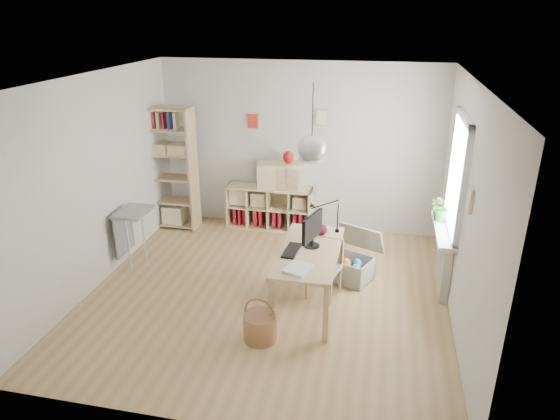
% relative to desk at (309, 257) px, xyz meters
% --- Properties ---
extents(ground, '(4.50, 4.50, 0.00)m').
position_rel_desk_xyz_m(ground, '(-0.55, 0.15, -0.66)').
color(ground, '#A88754').
rests_on(ground, ground).
extents(room_shell, '(4.50, 4.50, 4.50)m').
position_rel_desk_xyz_m(room_shell, '(-0.00, 0.00, 1.34)').
color(room_shell, white).
rests_on(room_shell, ground).
extents(window_unit, '(0.07, 1.16, 1.46)m').
position_rel_desk_xyz_m(window_unit, '(1.68, 0.75, 0.89)').
color(window_unit, white).
rests_on(window_unit, ground).
extents(radiator, '(0.10, 0.80, 0.80)m').
position_rel_desk_xyz_m(radiator, '(1.64, 0.75, -0.26)').
color(radiator, silver).
rests_on(radiator, ground).
extents(windowsill, '(0.22, 1.20, 0.06)m').
position_rel_desk_xyz_m(windowsill, '(1.59, 0.75, 0.17)').
color(windowsill, white).
rests_on(windowsill, radiator).
extents(desk, '(0.70, 1.50, 0.75)m').
position_rel_desk_xyz_m(desk, '(0.00, 0.00, 0.00)').
color(desk, tan).
rests_on(desk, ground).
extents(cube_shelf, '(1.40, 0.38, 0.72)m').
position_rel_desk_xyz_m(cube_shelf, '(-1.02, 2.23, -0.36)').
color(cube_shelf, beige).
rests_on(cube_shelf, ground).
extents(tall_bookshelf, '(0.80, 0.38, 2.00)m').
position_rel_desk_xyz_m(tall_bookshelf, '(-2.59, 1.95, 0.43)').
color(tall_bookshelf, tan).
rests_on(tall_bookshelf, ground).
extents(side_table, '(0.40, 0.55, 0.85)m').
position_rel_desk_xyz_m(side_table, '(-2.59, 0.50, 0.01)').
color(side_table, gray).
rests_on(side_table, ground).
extents(chair, '(0.46, 0.46, 0.76)m').
position_rel_desk_xyz_m(chair, '(0.17, 0.29, -0.22)').
color(chair, gray).
rests_on(chair, ground).
extents(wicker_basket, '(0.37, 0.37, 0.52)m').
position_rel_desk_xyz_m(wicker_basket, '(-0.41, -0.80, -0.49)').
color(wicker_basket, '#916341').
rests_on(wicker_basket, ground).
extents(storage_chest, '(0.86, 0.90, 0.66)m').
position_rel_desk_xyz_m(storage_chest, '(0.45, 0.80, -0.44)').
color(storage_chest, silver).
rests_on(storage_chest, ground).
extents(monitor, '(0.19, 0.47, 0.41)m').
position_rel_desk_xyz_m(monitor, '(0.01, 0.11, 0.33)').
color(monitor, black).
rests_on(monitor, desk).
extents(keyboard, '(0.19, 0.43, 0.02)m').
position_rel_desk_xyz_m(keyboard, '(-0.20, -0.07, 0.10)').
color(keyboard, black).
rests_on(keyboard, desk).
extents(task_lamp, '(0.38, 0.14, 0.41)m').
position_rel_desk_xyz_m(task_lamp, '(0.08, 0.54, 0.37)').
color(task_lamp, black).
rests_on(task_lamp, desk).
extents(yarn_ball, '(0.14, 0.14, 0.14)m').
position_rel_desk_xyz_m(yarn_ball, '(0.08, 0.45, 0.17)').
color(yarn_ball, '#540B18').
rests_on(yarn_ball, desk).
extents(paper_tray, '(0.34, 0.38, 0.03)m').
position_rel_desk_xyz_m(paper_tray, '(-0.04, -0.50, 0.11)').
color(paper_tray, white).
rests_on(paper_tray, desk).
extents(drawer_chest, '(0.78, 0.47, 0.42)m').
position_rel_desk_xyz_m(drawer_chest, '(-0.81, 2.19, 0.27)').
color(drawer_chest, beige).
rests_on(drawer_chest, cube_shelf).
extents(red_vase, '(0.17, 0.17, 0.20)m').
position_rel_desk_xyz_m(red_vase, '(-0.68, 2.19, 0.58)').
color(red_vase, maroon).
rests_on(red_vase, drawer_chest).
extents(potted_plant, '(0.41, 0.38, 0.37)m').
position_rel_desk_xyz_m(potted_plant, '(1.57, 1.01, 0.39)').
color(potted_plant, '#2B5C22').
rests_on(potted_plant, windowsill).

